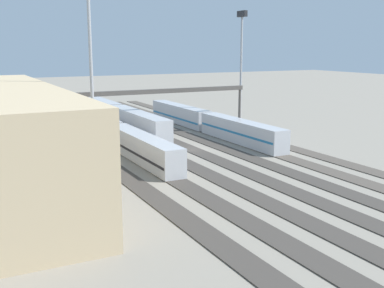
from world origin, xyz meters
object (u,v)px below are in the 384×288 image
(light_mast_0, at_px, (241,52))
(signal_gantry, at_px, (160,95))
(train_on_track_4, at_px, (116,117))
(train_on_track_5, at_px, (116,135))
(train_on_track_1, at_px, (207,122))
(light_mast_1, at_px, (89,22))

(light_mast_0, bearing_deg, signal_gantry, 97.69)
(signal_gantry, bearing_deg, train_on_track_4, 25.74)
(train_on_track_5, bearing_deg, signal_gantry, -66.15)
(train_on_track_1, bearing_deg, signal_gantry, 92.97)
(train_on_track_5, relative_size, signal_gantry, 1.35)
(train_on_track_1, xyz_separation_m, train_on_track_4, (9.85, 15.00, 0.63))
(train_on_track_5, bearing_deg, train_on_track_4, -18.67)
(train_on_track_5, xyz_separation_m, signal_gantry, (4.42, -10.00, 5.68))
(train_on_track_5, distance_m, signal_gantry, 12.32)
(train_on_track_1, relative_size, light_mast_0, 2.03)
(light_mast_0, bearing_deg, light_mast_1, 119.30)
(train_on_track_1, height_order, light_mast_0, light_mast_0)
(light_mast_0, relative_size, light_mast_1, 0.75)
(light_mast_0, bearing_deg, train_on_track_4, 71.89)
(train_on_track_1, xyz_separation_m, light_mast_0, (2.03, -8.91, 13.16))
(train_on_track_1, relative_size, signal_gantry, 1.35)
(light_mast_0, distance_m, light_mast_1, 41.75)
(light_mast_1, bearing_deg, train_on_track_5, -28.74)
(light_mast_0, relative_size, signal_gantry, 0.66)
(signal_gantry, bearing_deg, light_mast_1, 135.74)
(train_on_track_4, xyz_separation_m, signal_gantry, (-10.37, -5.00, 5.03))
(train_on_track_4, distance_m, signal_gantry, 12.57)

